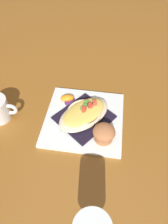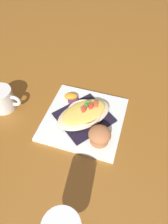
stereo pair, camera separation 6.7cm
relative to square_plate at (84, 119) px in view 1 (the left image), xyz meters
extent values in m
plane|color=brown|center=(0.00, 0.00, -0.01)|extent=(2.60, 2.60, 0.00)
cube|color=white|center=(0.00, 0.00, 0.00)|extent=(0.29, 0.29, 0.01)
cube|color=black|center=(0.00, 0.00, 0.01)|extent=(0.21, 0.22, 0.01)
ellipsoid|color=beige|center=(0.00, 0.00, 0.02)|extent=(0.20, 0.22, 0.03)
torus|color=beige|center=(0.00, 0.00, 0.03)|extent=(0.16, 0.16, 0.01)
ellipsoid|color=#E9C556|center=(0.00, 0.00, 0.04)|extent=(0.16, 0.18, 0.02)
cube|color=#549F44|center=(0.01, 0.00, 0.05)|extent=(0.01, 0.01, 0.01)
cube|color=#C84830|center=(-0.03, -0.03, 0.05)|extent=(0.02, 0.02, 0.01)
cube|color=green|center=(0.00, -0.01, 0.05)|extent=(0.02, 0.02, 0.01)
cube|color=red|center=(0.00, 0.00, 0.05)|extent=(0.01, 0.01, 0.01)
cube|color=#549C3A|center=(0.00, -0.03, 0.05)|extent=(0.01, 0.01, 0.01)
cube|color=#AD562D|center=(0.00, 0.00, 0.05)|extent=(0.01, 0.01, 0.01)
cube|color=#C84638|center=(0.00, 0.01, 0.05)|extent=(0.01, 0.01, 0.01)
cube|color=red|center=(-0.01, -0.02, 0.05)|extent=(0.02, 0.02, 0.01)
cylinder|color=#A8683D|center=(-0.08, 0.06, 0.02)|extent=(0.06, 0.06, 0.03)
ellipsoid|color=#AC6940|center=(-0.08, 0.06, 0.04)|extent=(0.07, 0.07, 0.04)
ellipsoid|color=#4C0F23|center=(-0.08, 0.06, 0.05)|extent=(0.03, 0.03, 0.01)
ellipsoid|color=#5D2A6D|center=(0.07, -0.06, 0.01)|extent=(0.04, 0.05, 0.01)
ellipsoid|color=orange|center=(0.08, -0.06, 0.02)|extent=(0.06, 0.04, 0.02)
torus|color=white|center=(0.24, 0.05, 0.03)|extent=(0.05, 0.02, 0.05)
camera|label=1|loc=(-0.11, 0.41, 0.56)|focal=33.24mm
camera|label=2|loc=(-0.18, 0.39, 0.56)|focal=33.24mm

